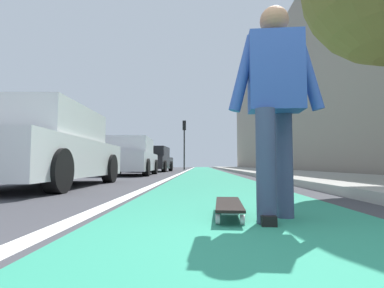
% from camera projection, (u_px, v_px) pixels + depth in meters
% --- Properties ---
extents(ground_plane, '(80.00, 80.00, 0.00)m').
position_uv_depth(ground_plane, '(208.00, 176.00, 11.07)').
color(ground_plane, '#38383D').
extents(bike_lane_paint, '(56.00, 2.19, 0.00)m').
position_uv_depth(bike_lane_paint, '(204.00, 170.00, 25.03)').
color(bike_lane_paint, '#288466').
rests_on(bike_lane_paint, ground).
extents(lane_stripe_white, '(52.00, 0.16, 0.01)m').
position_uv_depth(lane_stripe_white, '(187.00, 171.00, 21.08)').
color(lane_stripe_white, silver).
rests_on(lane_stripe_white, ground).
extents(sidewalk_curb, '(52.00, 3.20, 0.13)m').
position_uv_depth(sidewalk_curb, '(255.00, 170.00, 18.96)').
color(sidewalk_curb, '#9E9B93').
rests_on(sidewalk_curb, ground).
extents(building_facade, '(40.00, 1.20, 9.68)m').
position_uv_depth(building_facade, '(276.00, 108.00, 23.22)').
color(building_facade, gray).
rests_on(building_facade, ground).
extents(skateboard, '(0.85, 0.25, 0.11)m').
position_uv_depth(skateboard, '(229.00, 205.00, 2.38)').
color(skateboard, white).
rests_on(skateboard, ground).
extents(skater_person, '(0.45, 0.72, 1.64)m').
position_uv_depth(skater_person, '(275.00, 96.00, 2.28)').
color(skater_person, '#384260').
rests_on(skater_person, ground).
extents(parked_car_near, '(4.37, 1.95, 1.49)m').
position_uv_depth(parked_car_near, '(46.00, 149.00, 5.65)').
color(parked_car_near, silver).
rests_on(parked_car_near, ground).
extents(parked_car_mid, '(4.12, 1.95, 1.48)m').
position_uv_depth(parked_car_mid, '(131.00, 157.00, 12.00)').
color(parked_car_mid, silver).
rests_on(parked_car_mid, ground).
extents(parked_car_far, '(4.37, 2.11, 1.49)m').
position_uv_depth(parked_car_far, '(153.00, 160.00, 18.10)').
color(parked_car_far, black).
rests_on(parked_car_far, ground).
extents(traffic_light, '(0.33, 0.28, 4.13)m').
position_uv_depth(traffic_light, '(184.00, 136.00, 25.24)').
color(traffic_light, '#2D2D2D').
rests_on(traffic_light, ground).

